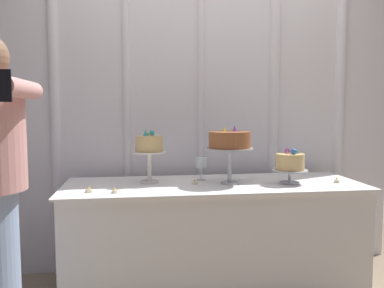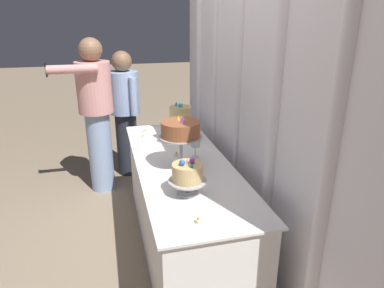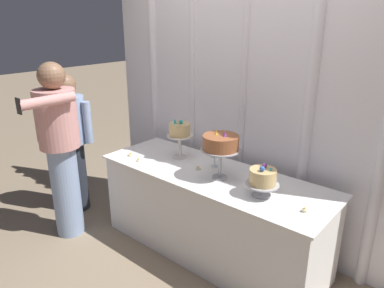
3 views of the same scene
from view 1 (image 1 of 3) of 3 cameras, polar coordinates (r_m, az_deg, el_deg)
draped_curtain at (r=3.16m, az=2.01°, el=8.63°), size 3.18×0.17×2.80m
cake_table at (r=2.83m, az=3.15°, el=-13.33°), size 2.05×0.71×0.77m
cake_display_leftmost at (r=2.74m, az=-6.22°, el=-0.38°), size 0.24×0.24×0.37m
cake_display_center at (r=2.68m, az=5.48°, el=0.35°), size 0.32×0.32×0.41m
cake_display_rightmost at (r=2.78m, az=14.02°, el=-2.76°), size 0.25×0.25×0.25m
wine_glass at (r=2.82m, az=1.33°, el=-2.80°), size 0.08×0.08×0.17m
tealight_far_left at (r=2.52m, az=-14.71°, el=-6.57°), size 0.05×0.05×0.03m
tealight_near_left at (r=2.47m, az=-11.16°, el=-6.76°), size 0.04×0.04×0.03m
tealight_near_right at (r=2.69m, az=0.37°, el=-5.66°), size 0.04×0.04×0.03m
tealight_far_right at (r=2.93m, az=20.20°, el=-5.06°), size 0.04×0.04×0.04m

